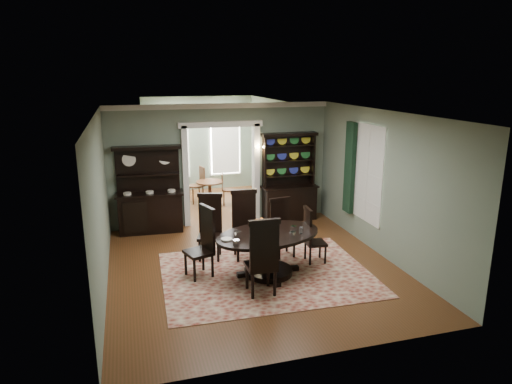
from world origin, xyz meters
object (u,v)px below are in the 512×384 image
sideboard (150,202)px  welsh_dresser (289,189)px  dining_table (268,246)px  parlor_table (210,190)px

sideboard → welsh_dresser: size_ratio=0.92×
dining_table → parlor_table: bearing=77.2°
dining_table → welsh_dresser: 3.47m
welsh_dresser → parlor_table: welsh_dresser is taller
dining_table → welsh_dresser: bearing=48.3°
welsh_dresser → parlor_table: (-1.75, 1.77, -0.35)m
welsh_dresser → dining_table: bearing=-116.5°
dining_table → sideboard: 3.69m
sideboard → parlor_table: sideboard is taller
sideboard → welsh_dresser: 3.52m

